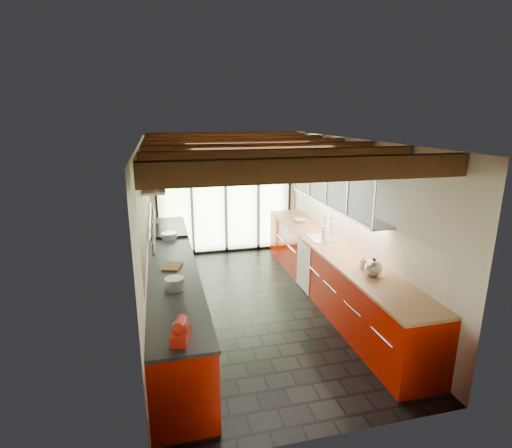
# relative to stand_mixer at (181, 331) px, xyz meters

# --- Properties ---
(ground) EXTENTS (5.50, 5.50, 0.00)m
(ground) POSITION_rel_stand_mixer_xyz_m (1.27, 2.24, -1.02)
(ground) COLOR black
(ground) RESTS_ON ground
(room_shell) EXTENTS (5.50, 5.50, 5.50)m
(room_shell) POSITION_rel_stand_mixer_xyz_m (1.27, 2.24, 0.64)
(room_shell) COLOR silver
(room_shell) RESTS_ON ground
(ceiling_beams) EXTENTS (3.14, 5.06, 4.90)m
(ceiling_beams) POSITION_rel_stand_mixer_xyz_m (1.27, 2.62, 1.45)
(ceiling_beams) COLOR #593316
(ceiling_beams) RESTS_ON ground
(glass_door) EXTENTS (2.95, 0.10, 2.90)m
(glass_door) POSITION_rel_stand_mixer_xyz_m (1.27, 4.94, 0.64)
(glass_door) COLOR #C6EAAD
(glass_door) RESTS_ON ground
(left_counter) EXTENTS (0.68, 5.00, 0.92)m
(left_counter) POSITION_rel_stand_mixer_xyz_m (-0.01, 2.24, -0.56)
(left_counter) COLOR #AF1200
(left_counter) RESTS_ON ground
(range_stove) EXTENTS (0.66, 0.90, 0.97)m
(range_stove) POSITION_rel_stand_mixer_xyz_m (-0.01, 3.69, -0.55)
(range_stove) COLOR silver
(range_stove) RESTS_ON ground
(right_counter) EXTENTS (0.68, 5.00, 0.92)m
(right_counter) POSITION_rel_stand_mixer_xyz_m (2.54, 2.24, -0.56)
(right_counter) COLOR #AF1200
(right_counter) RESTS_ON ground
(sink_assembly) EXTENTS (0.45, 0.52, 0.43)m
(sink_assembly) POSITION_rel_stand_mixer_xyz_m (2.56, 2.64, -0.06)
(sink_assembly) COLOR silver
(sink_assembly) RESTS_ON right_counter
(upper_cabinets_right) EXTENTS (0.34, 3.00, 3.00)m
(upper_cabinets_right) POSITION_rel_stand_mixer_xyz_m (2.70, 2.54, 0.83)
(upper_cabinets_right) COLOR silver
(upper_cabinets_right) RESTS_ON ground
(left_wall_fixtures) EXTENTS (0.28, 2.60, 0.96)m
(left_wall_fixtures) POSITION_rel_stand_mixer_xyz_m (-0.20, 2.54, 0.77)
(left_wall_fixtures) COLOR silver
(left_wall_fixtures) RESTS_ON ground
(stand_mixer) EXTENTS (0.22, 0.30, 0.24)m
(stand_mixer) POSITION_rel_stand_mixer_xyz_m (0.00, 0.00, 0.00)
(stand_mixer) COLOR red
(stand_mixer) RESTS_ON left_counter
(pot_large) EXTENTS (0.26, 0.26, 0.15)m
(pot_large) POSITION_rel_stand_mixer_xyz_m (0.00, 1.16, -0.02)
(pot_large) COLOR silver
(pot_large) RESTS_ON left_counter
(pot_small) EXTENTS (0.32, 0.32, 0.10)m
(pot_small) POSITION_rel_stand_mixer_xyz_m (0.00, 3.25, -0.05)
(pot_small) COLOR silver
(pot_small) RESTS_ON left_counter
(cutting_board) EXTENTS (0.31, 0.37, 0.03)m
(cutting_board) POSITION_rel_stand_mixer_xyz_m (0.00, 1.89, -0.08)
(cutting_board) COLOR brown
(cutting_board) RESTS_ON left_counter
(kettle) EXTENTS (0.24, 0.29, 0.27)m
(kettle) POSITION_rel_stand_mixer_xyz_m (2.54, 0.97, 0.02)
(kettle) COLOR silver
(kettle) RESTS_ON right_counter
(paper_towel) EXTENTS (0.13, 0.13, 0.30)m
(paper_towel) POSITION_rel_stand_mixer_xyz_m (2.54, 2.54, 0.03)
(paper_towel) COLOR white
(paper_towel) RESTS_ON right_counter
(soap_bottle) EXTENTS (0.10, 0.10, 0.19)m
(soap_bottle) POSITION_rel_stand_mixer_xyz_m (2.54, 1.23, -0.00)
(soap_bottle) COLOR silver
(soap_bottle) RESTS_ON right_counter
(bowl) EXTENTS (0.24, 0.24, 0.06)m
(bowl) POSITION_rel_stand_mixer_xyz_m (2.54, 3.72, -0.07)
(bowl) COLOR silver
(bowl) RESTS_ON right_counter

